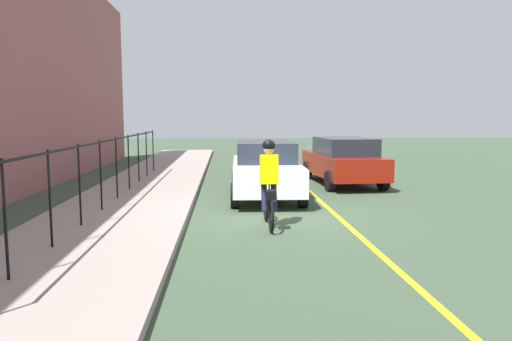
# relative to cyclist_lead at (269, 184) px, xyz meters

# --- Properties ---
(ground_plane) EXTENTS (80.00, 80.00, 0.00)m
(ground_plane) POSITION_rel_cyclist_lead_xyz_m (1.14, -0.07, -0.91)
(ground_plane) COLOR #384A36
(lane_line_centre) EXTENTS (36.00, 0.12, 0.01)m
(lane_line_centre) POSITION_rel_cyclist_lead_xyz_m (1.14, -1.67, -0.91)
(lane_line_centre) COLOR yellow
(lane_line_centre) RESTS_ON ground
(sidewalk) EXTENTS (40.00, 3.20, 0.15)m
(sidewalk) POSITION_rel_cyclist_lead_xyz_m (1.14, 3.33, -0.84)
(sidewalk) COLOR gray
(sidewalk) RESTS_ON ground
(iron_fence) EXTENTS (14.08, 0.04, 1.60)m
(iron_fence) POSITION_rel_cyclist_lead_xyz_m (2.14, 3.73, 0.39)
(iron_fence) COLOR black
(iron_fence) RESTS_ON sidewalk
(cyclist_lead) EXTENTS (1.71, 0.36, 1.83)m
(cyclist_lead) POSITION_rel_cyclist_lead_xyz_m (0.00, 0.00, 0.00)
(cyclist_lead) COLOR black
(cyclist_lead) RESTS_ON ground
(patrol_sedan) EXTENTS (4.50, 2.12, 1.58)m
(patrol_sedan) POSITION_rel_cyclist_lead_xyz_m (6.09, -3.07, -0.09)
(patrol_sedan) COLOR maroon
(patrol_sedan) RESTS_ON ground
(parked_sedan_rear) EXTENTS (4.44, 2.01, 1.58)m
(parked_sedan_rear) POSITION_rel_cyclist_lead_xyz_m (3.66, -0.24, -0.09)
(parked_sedan_rear) COLOR white
(parked_sedan_rear) RESTS_ON ground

